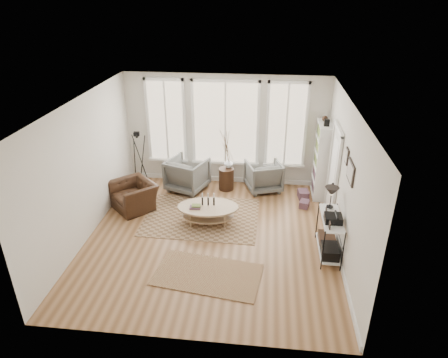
# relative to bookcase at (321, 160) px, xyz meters

# --- Properties ---
(room) EXTENTS (5.50, 5.54, 2.90)m
(room) POSITION_rel_bookcase_xyz_m (-2.42, -2.20, 0.47)
(room) COLOR #9E7049
(room) RESTS_ON ground
(bay_window) EXTENTS (4.14, 0.12, 2.24)m
(bay_window) POSITION_rel_bookcase_xyz_m (-2.44, 0.49, 0.65)
(bay_window) COLOR #D9B986
(bay_window) RESTS_ON ground
(door) EXTENTS (0.09, 1.06, 2.22)m
(door) POSITION_rel_bookcase_xyz_m (0.13, -1.08, 0.17)
(door) COLOR silver
(door) RESTS_ON ground
(bookcase) EXTENTS (0.31, 0.85, 2.06)m
(bookcase) POSITION_rel_bookcase_xyz_m (0.00, 0.00, 0.00)
(bookcase) COLOR white
(bookcase) RESTS_ON ground
(low_shelf) EXTENTS (0.38, 1.08, 1.30)m
(low_shelf) POSITION_rel_bookcase_xyz_m (-0.06, -2.52, -0.44)
(low_shelf) COLOR white
(low_shelf) RESTS_ON ground
(wall_art) EXTENTS (0.04, 0.88, 0.44)m
(wall_art) POSITION_rel_bookcase_xyz_m (0.14, -2.49, 0.92)
(wall_art) COLOR black
(wall_art) RESTS_ON ground
(rug_main) EXTENTS (2.61, 1.97, 0.01)m
(rug_main) POSITION_rel_bookcase_xyz_m (-2.78, -1.44, -0.95)
(rug_main) COLOR brown
(rug_main) RESTS_ON ground
(rug_runner) EXTENTS (2.08, 1.35, 0.01)m
(rug_runner) POSITION_rel_bookcase_xyz_m (-2.34, -3.46, -0.94)
(rug_runner) COLOR brown
(rug_runner) RESTS_ON ground
(coffee_table) EXTENTS (1.41, 0.96, 0.62)m
(coffee_table) POSITION_rel_bookcase_xyz_m (-2.60, -1.67, -0.62)
(coffee_table) COLOR tan
(coffee_table) RESTS_ON ground
(armchair_left) EXTENTS (1.18, 1.20, 0.86)m
(armchair_left) POSITION_rel_bookcase_xyz_m (-3.36, -0.09, -0.53)
(armchair_left) COLOR #61615D
(armchair_left) RESTS_ON ground
(armchair_right) EXTENTS (1.07, 1.09, 0.78)m
(armchair_right) POSITION_rel_bookcase_xyz_m (-1.40, 0.12, -0.56)
(armchair_right) COLOR #61615D
(armchair_right) RESTS_ON ground
(side_table) EXTENTS (0.39, 0.39, 1.64)m
(side_table) POSITION_rel_bookcase_xyz_m (-2.36, 0.03, -0.17)
(side_table) COLOR #331C10
(side_table) RESTS_ON ground
(vase) EXTENTS (0.24, 0.24, 0.23)m
(vase) POSITION_rel_bookcase_xyz_m (-2.31, 0.12, -0.25)
(vase) COLOR silver
(vase) RESTS_ON side_table
(accent_chair) EXTENTS (1.33, 1.33, 0.65)m
(accent_chair) POSITION_rel_bookcase_xyz_m (-4.45, -1.17, -0.63)
(accent_chair) COLOR #331C10
(accent_chair) RESTS_ON ground
(tripod_camera) EXTENTS (0.52, 0.52, 1.48)m
(tripod_camera) POSITION_rel_bookcase_xyz_m (-4.67, 0.06, -0.27)
(tripod_camera) COLOR black
(tripod_camera) RESTS_ON ground
(book_stack_near) EXTENTS (0.28, 0.34, 0.20)m
(book_stack_near) POSITION_rel_bookcase_xyz_m (-0.39, -0.24, -0.86)
(book_stack_near) COLOR maroon
(book_stack_near) RESTS_ON ground
(book_stack_far) EXTENTS (0.27, 0.31, 0.17)m
(book_stack_far) POSITION_rel_bookcase_xyz_m (-0.39, -0.71, -0.87)
(book_stack_far) COLOR maroon
(book_stack_far) RESTS_ON ground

